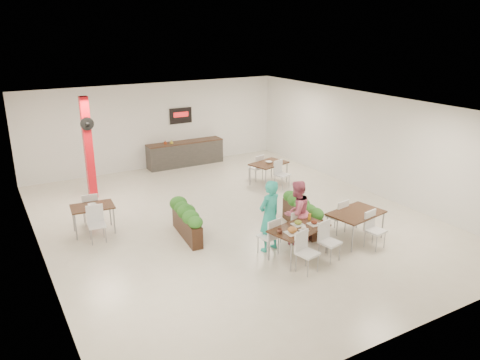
% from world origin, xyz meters
% --- Properties ---
extents(ground, '(12.00, 12.00, 0.00)m').
position_xyz_m(ground, '(0.00, 0.00, 0.00)').
color(ground, beige).
rests_on(ground, ground).
extents(room_shell, '(10.10, 12.10, 3.22)m').
position_xyz_m(room_shell, '(0.00, 0.00, 2.01)').
color(room_shell, white).
rests_on(room_shell, ground).
extents(red_column, '(0.40, 0.41, 3.20)m').
position_xyz_m(red_column, '(-3.00, 3.79, 1.64)').
color(red_column, red).
rests_on(red_column, ground).
extents(service_counter, '(3.00, 0.64, 2.20)m').
position_xyz_m(service_counter, '(1.00, 5.65, 0.49)').
color(service_counter, '#302D2A').
rests_on(service_counter, ground).
extents(main_table, '(1.54, 1.85, 0.92)m').
position_xyz_m(main_table, '(0.23, -2.72, 0.64)').
color(main_table, black).
rests_on(main_table, ground).
extents(diner_man, '(0.73, 0.56, 1.78)m').
position_xyz_m(diner_man, '(-0.16, -2.07, 0.89)').
color(diner_man, '#29B3A3').
rests_on(diner_man, ground).
extents(diner_woman, '(0.91, 0.78, 1.63)m').
position_xyz_m(diner_woman, '(0.64, -2.07, 0.82)').
color(diner_woman, '#E66689').
rests_on(diner_woman, ground).
extents(planter_left, '(0.54, 1.78, 0.93)m').
position_xyz_m(planter_left, '(-1.59, -0.40, 0.49)').
color(planter_left, black).
rests_on(planter_left, ground).
extents(planter_right, '(0.64, 1.82, 0.96)m').
position_xyz_m(planter_right, '(1.29, -1.44, 0.49)').
color(planter_right, black).
rests_on(planter_right, ground).
extents(side_table_a, '(1.14, 1.65, 0.92)m').
position_xyz_m(side_table_a, '(-3.60, 1.07, 0.62)').
color(side_table_a, black).
rests_on(side_table_a, ground).
extents(side_table_b, '(1.42, 1.67, 0.92)m').
position_xyz_m(side_table_b, '(2.57, 2.13, 0.63)').
color(side_table_b, black).
rests_on(side_table_b, ground).
extents(side_table_c, '(1.50, 1.67, 0.92)m').
position_xyz_m(side_table_c, '(2.05, -2.68, 0.64)').
color(side_table_c, black).
rests_on(side_table_c, ground).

